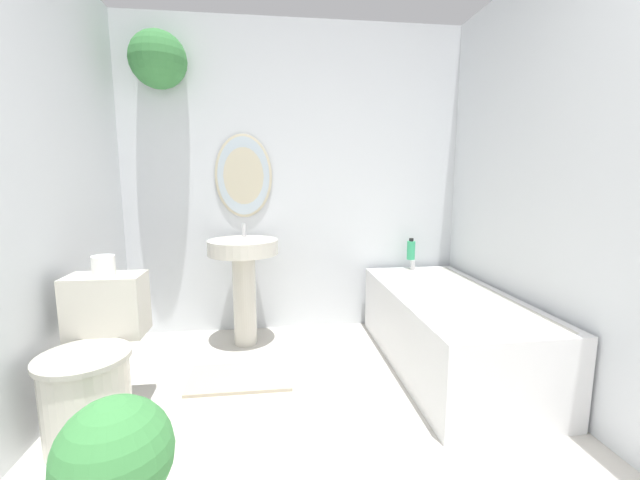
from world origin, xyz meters
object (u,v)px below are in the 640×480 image
object	(u,v)px
bathtub	(448,328)
pedestal_sink	(244,269)
potted_plant	(116,465)
toilet_paper_roll	(104,265)
shampoo_bottle	(411,250)
toilet	(94,368)

from	to	relation	value
bathtub	pedestal_sink	bearing A→B (deg)	158.58
potted_plant	toilet_paper_roll	bearing A→B (deg)	111.45
bathtub	shampoo_bottle	distance (m)	0.80
potted_plant	toilet_paper_roll	xyz separation A→B (m)	(-0.32, 0.82, 0.51)
pedestal_sink	potted_plant	xyz separation A→B (m)	(-0.32, -1.58, -0.30)
bathtub	potted_plant	distance (m)	1.96
pedestal_sink	bathtub	distance (m)	1.46
toilet	bathtub	size ratio (longest dim) A/B	0.48
toilet	toilet_paper_roll	bearing A→B (deg)	90.00
pedestal_sink	bathtub	xyz separation A→B (m)	(1.33, -0.52, -0.31)
potted_plant	shampoo_bottle	bearing A→B (deg)	46.85
pedestal_sink	potted_plant	size ratio (longest dim) A/B	1.78
shampoo_bottle	toilet_paper_roll	size ratio (longest dim) A/B	1.57
pedestal_sink	toilet_paper_roll	xyz separation A→B (m)	(-0.65, -0.75, 0.21)
shampoo_bottle	toilet_paper_roll	bearing A→B (deg)	-154.64
pedestal_sink	bathtub	bearing A→B (deg)	-21.42
toilet_paper_roll	toilet	bearing A→B (deg)	-90.00
toilet	shampoo_bottle	world-z (taller)	shampoo_bottle
pedestal_sink	toilet_paper_roll	world-z (taller)	pedestal_sink
bathtub	potted_plant	xyz separation A→B (m)	(-1.65, -1.06, 0.01)
shampoo_bottle	potted_plant	bearing A→B (deg)	-133.15
pedestal_sink	shampoo_bottle	bearing A→B (deg)	7.67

